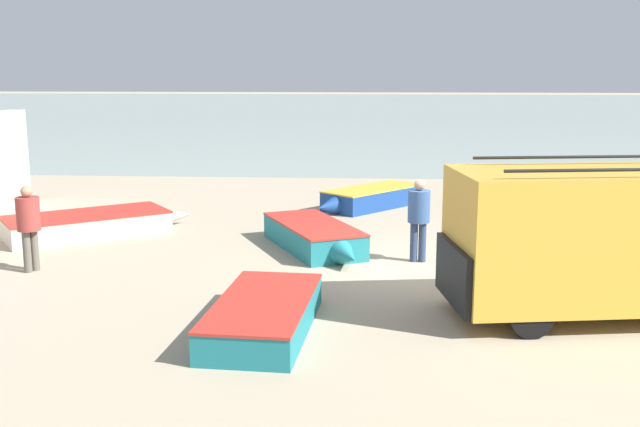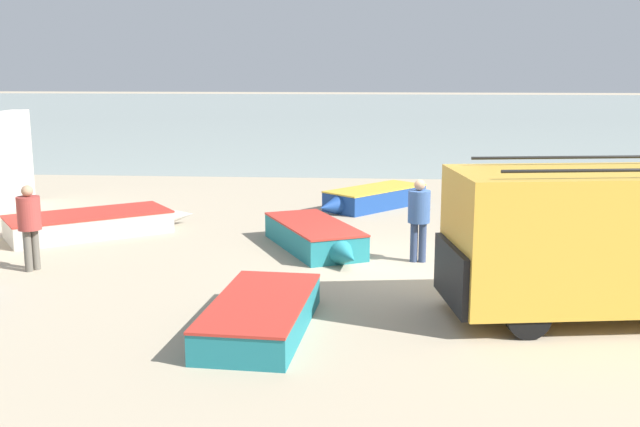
{
  "view_description": "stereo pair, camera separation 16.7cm",
  "coord_description": "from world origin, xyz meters",
  "px_view_note": "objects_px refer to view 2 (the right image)",
  "views": [
    {
      "loc": [
        -0.84,
        -14.38,
        3.94
      ],
      "look_at": [
        -1.82,
        0.43,
        1.0
      ],
      "focal_mm": 42.0,
      "sensor_mm": 36.0,
      "label": 1
    },
    {
      "loc": [
        -0.67,
        -14.37,
        3.94
      ],
      "look_at": [
        -1.82,
        0.43,
        1.0
      ],
      "focal_mm": 42.0,
      "sensor_mm": 36.0,
      "label": 2
    }
  ],
  "objects_px": {
    "fishing_rowboat_2": "(316,237)",
    "fisherman_1": "(419,213)",
    "fisherman_0": "(29,220)",
    "fishing_rowboat_1": "(372,198)",
    "fishing_rowboat_4": "(262,313)",
    "fishing_rowboat_0": "(94,224)",
    "fishing_rowboat_3": "(639,227)",
    "parked_van": "(602,238)"
  },
  "relations": [
    {
      "from": "fishing_rowboat_0",
      "to": "fishing_rowboat_2",
      "type": "xyz_separation_m",
      "value": [
        5.37,
        -1.08,
        0.02
      ]
    },
    {
      "from": "fishing_rowboat_2",
      "to": "fisherman_1",
      "type": "bearing_deg",
      "value": 42.37
    },
    {
      "from": "fishing_rowboat_1",
      "to": "fisherman_0",
      "type": "xyz_separation_m",
      "value": [
        -6.57,
        -7.1,
        0.73
      ]
    },
    {
      "from": "parked_van",
      "to": "fisherman_0",
      "type": "height_order",
      "value": "parked_van"
    },
    {
      "from": "fishing_rowboat_1",
      "to": "fishing_rowboat_4",
      "type": "relative_size",
      "value": 0.89
    },
    {
      "from": "fisherman_0",
      "to": "fishing_rowboat_1",
      "type": "bearing_deg",
      "value": -104.23
    },
    {
      "from": "fishing_rowboat_0",
      "to": "fisherman_1",
      "type": "relative_size",
      "value": 2.48
    },
    {
      "from": "fishing_rowboat_2",
      "to": "fishing_rowboat_3",
      "type": "height_order",
      "value": "fishing_rowboat_3"
    },
    {
      "from": "fishing_rowboat_3",
      "to": "fishing_rowboat_0",
      "type": "bearing_deg",
      "value": 47.74
    },
    {
      "from": "fishing_rowboat_2",
      "to": "fisherman_1",
      "type": "height_order",
      "value": "fisherman_1"
    },
    {
      "from": "fishing_rowboat_2",
      "to": "fishing_rowboat_4",
      "type": "bearing_deg",
      "value": -30.19
    },
    {
      "from": "parked_van",
      "to": "fishing_rowboat_0",
      "type": "relative_size",
      "value": 1.2
    },
    {
      "from": "fishing_rowboat_1",
      "to": "fisherman_1",
      "type": "height_order",
      "value": "fisherman_1"
    },
    {
      "from": "fishing_rowboat_0",
      "to": "fishing_rowboat_1",
      "type": "height_order",
      "value": "fishing_rowboat_1"
    },
    {
      "from": "parked_van",
      "to": "fisherman_1",
      "type": "bearing_deg",
      "value": -58.63
    },
    {
      "from": "fishing_rowboat_4",
      "to": "fisherman_0",
      "type": "bearing_deg",
      "value": 63.62
    },
    {
      "from": "fishing_rowboat_0",
      "to": "fishing_rowboat_1",
      "type": "bearing_deg",
      "value": -4.91
    },
    {
      "from": "fisherman_0",
      "to": "fishing_rowboat_2",
      "type": "bearing_deg",
      "value": -130.03
    },
    {
      "from": "fishing_rowboat_0",
      "to": "fisherman_0",
      "type": "height_order",
      "value": "fisherman_0"
    },
    {
      "from": "fishing_rowboat_2",
      "to": "fishing_rowboat_0",
      "type": "bearing_deg",
      "value": -126.99
    },
    {
      "from": "fisherman_0",
      "to": "fisherman_1",
      "type": "bearing_deg",
      "value": -142.13
    },
    {
      "from": "fishing_rowboat_0",
      "to": "fishing_rowboat_3",
      "type": "relative_size",
      "value": 1.07
    },
    {
      "from": "fishing_rowboat_3",
      "to": "fisherman_1",
      "type": "bearing_deg",
      "value": 69.91
    },
    {
      "from": "fishing_rowboat_2",
      "to": "fisherman_0",
      "type": "height_order",
      "value": "fisherman_0"
    },
    {
      "from": "fishing_rowboat_4",
      "to": "fisherman_1",
      "type": "bearing_deg",
      "value": -27.61
    },
    {
      "from": "fishing_rowboat_0",
      "to": "fishing_rowboat_1",
      "type": "xyz_separation_m",
      "value": [
        6.55,
        3.91,
        0.02
      ]
    },
    {
      "from": "fishing_rowboat_4",
      "to": "fisherman_1",
      "type": "distance_m",
      "value": 4.95
    },
    {
      "from": "fishing_rowboat_0",
      "to": "fisherman_1",
      "type": "distance_m",
      "value": 7.82
    },
    {
      "from": "fishing_rowboat_0",
      "to": "fishing_rowboat_2",
      "type": "relative_size",
      "value": 1.12
    },
    {
      "from": "fishing_rowboat_3",
      "to": "fisherman_1",
      "type": "xyz_separation_m",
      "value": [
        -5.1,
        -2.19,
        0.68
      ]
    },
    {
      "from": "fishing_rowboat_3",
      "to": "fishing_rowboat_1",
      "type": "bearing_deg",
      "value": 15.62
    },
    {
      "from": "parked_van",
      "to": "fishing_rowboat_4",
      "type": "bearing_deg",
      "value": 1.87
    },
    {
      "from": "fishing_rowboat_4",
      "to": "fisherman_0",
      "type": "xyz_separation_m",
      "value": [
        -4.99,
        2.92,
        0.76
      ]
    },
    {
      "from": "fishing_rowboat_0",
      "to": "fishing_rowboat_4",
      "type": "bearing_deg",
      "value": -86.64
    },
    {
      "from": "fishing_rowboat_1",
      "to": "fisherman_1",
      "type": "bearing_deg",
      "value": 50.88
    },
    {
      "from": "fishing_rowboat_2",
      "to": "fisherman_1",
      "type": "xyz_separation_m",
      "value": [
        2.16,
        -0.87,
        0.73
      ]
    },
    {
      "from": "parked_van",
      "to": "fisherman_0",
      "type": "bearing_deg",
      "value": -19.41
    },
    {
      "from": "parked_van",
      "to": "fishing_rowboat_3",
      "type": "distance_m",
      "value": 5.99
    },
    {
      "from": "parked_van",
      "to": "fishing_rowboat_1",
      "type": "bearing_deg",
      "value": -76.53
    },
    {
      "from": "fishing_rowboat_0",
      "to": "fisherman_1",
      "type": "bearing_deg",
      "value": -50.25
    },
    {
      "from": "fishing_rowboat_0",
      "to": "fisherman_0",
      "type": "distance_m",
      "value": 3.28
    },
    {
      "from": "fishing_rowboat_1",
      "to": "fishing_rowboat_4",
      "type": "distance_m",
      "value": 10.15
    }
  ]
}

